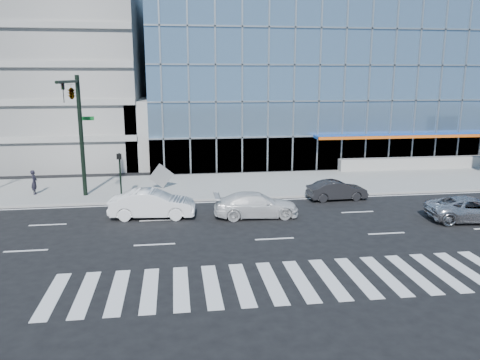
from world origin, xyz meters
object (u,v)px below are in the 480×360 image
(white_suv, at_px, (256,205))
(dark_sedan, at_px, (337,190))
(traffic_signal, at_px, (75,107))
(pedestrian, at_px, (34,182))
(ped_signal_post, at_px, (120,168))
(white_sedan, at_px, (152,204))
(tilted_panel, at_px, (161,176))
(silver_suv, at_px, (472,209))

(white_suv, distance_m, dark_sedan, 6.74)
(traffic_signal, height_order, pedestrian, traffic_signal)
(ped_signal_post, relative_size, pedestrian, 1.79)
(dark_sedan, relative_size, pedestrian, 2.35)
(ped_signal_post, xyz_separation_m, pedestrian, (-5.97, 1.83, -1.15))
(white_sedan, bearing_deg, pedestrian, 58.22)
(ped_signal_post, xyz_separation_m, tilted_panel, (2.60, 2.34, -1.08))
(dark_sedan, bearing_deg, silver_suv, -135.71)
(traffic_signal, relative_size, ped_signal_post, 2.67)
(ped_signal_post, bearing_deg, traffic_signal, -171.48)
(white_suv, xyz_separation_m, dark_sedan, (6.00, 3.06, -0.07))
(white_sedan, xyz_separation_m, tilted_panel, (0.36, 6.65, 0.26))
(white_sedan, bearing_deg, silver_suv, -95.04)
(white_suv, relative_size, pedestrian, 2.95)
(tilted_panel, bearing_deg, silver_suv, -41.07)
(tilted_panel, bearing_deg, pedestrian, 171.49)
(silver_suv, height_order, white_suv, white_suv)
(traffic_signal, relative_size, white_suv, 1.62)
(white_suv, distance_m, white_sedan, 6.04)
(white_sedan, distance_m, tilted_panel, 6.66)
(white_suv, xyz_separation_m, white_sedan, (-6.00, 0.69, 0.09))
(silver_suv, distance_m, pedestrian, 27.82)
(traffic_signal, relative_size, silver_suv, 1.61)
(silver_suv, bearing_deg, traffic_signal, 79.72)
(ped_signal_post, distance_m, white_suv, 9.74)
(white_suv, height_order, pedestrian, pedestrian)
(white_suv, distance_m, pedestrian, 15.77)
(traffic_signal, bearing_deg, ped_signal_post, 8.52)
(white_sedan, xyz_separation_m, dark_sedan, (12.00, 2.37, -0.16))
(white_sedan, relative_size, pedestrian, 2.93)
(dark_sedan, xyz_separation_m, pedestrian, (-20.21, 3.77, 0.34))
(traffic_signal, height_order, tilted_panel, traffic_signal)
(white_sedan, height_order, dark_sedan, white_sedan)
(traffic_signal, bearing_deg, tilted_panel, 28.03)
(silver_suv, xyz_separation_m, tilted_panel, (-17.64, 9.85, 0.38))
(ped_signal_post, height_order, dark_sedan, ped_signal_post)
(white_suv, bearing_deg, white_sedan, 85.09)
(silver_suv, bearing_deg, dark_sedan, 54.30)
(pedestrian, height_order, tilted_panel, tilted_panel)
(ped_signal_post, bearing_deg, white_sedan, -62.59)
(traffic_signal, relative_size, pedestrian, 4.78)
(white_sedan, xyz_separation_m, pedestrian, (-8.21, 6.14, 0.18))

